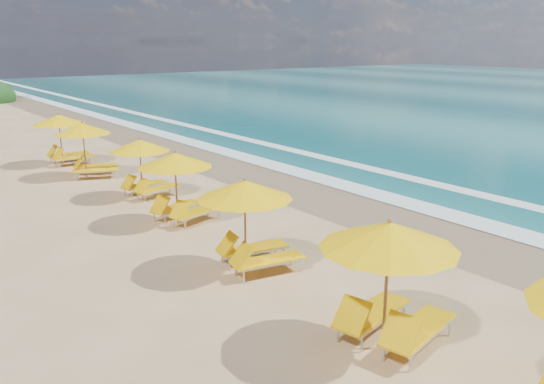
{
  "coord_description": "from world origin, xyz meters",
  "views": [
    {
      "loc": [
        -9.47,
        -12.5,
        5.42
      ],
      "look_at": [
        0.0,
        0.0,
        1.2
      ],
      "focal_mm": 36.94,
      "sensor_mm": 36.0,
      "label": 1
    }
  ],
  "objects": [
    {
      "name": "ground",
      "position": [
        0.0,
        0.0,
        0.0
      ],
      "size": [
        160.0,
        160.0,
        0.0
      ],
      "primitive_type": "plane",
      "color": "tan",
      "rests_on": "ground"
    },
    {
      "name": "station_6",
      "position": [
        -1.82,
        10.06,
        1.29
      ],
      "size": [
        2.99,
        2.96,
        2.3
      ],
      "rotation": [
        0.0,
        0.0,
        -0.4
      ],
      "color": "olive",
      "rests_on": "ground"
    },
    {
      "name": "station_2",
      "position": [
        -2.15,
        -6.4,
        1.4
      ],
      "size": [
        3.04,
        2.92,
        2.5
      ],
      "rotation": [
        0.0,
        0.0,
        0.22
      ],
      "color": "olive",
      "rests_on": "ground"
    },
    {
      "name": "station_5",
      "position": [
        -1.31,
        5.8,
        1.21
      ],
      "size": [
        2.58,
        2.46,
        2.17
      ],
      "rotation": [
        0.0,
        0.0,
        0.17
      ],
      "color": "olive",
      "rests_on": "ground"
    },
    {
      "name": "station_3",
      "position": [
        -2.11,
        -1.99,
        1.31
      ],
      "size": [
        2.82,
        2.7,
        2.34
      ],
      "rotation": [
        0.0,
        0.0,
        -0.19
      ],
      "color": "olive",
      "rests_on": "ground"
    },
    {
      "name": "wet_sand",
      "position": [
        4.0,
        0.0,
        0.01
      ],
      "size": [
        4.0,
        160.0,
        0.01
      ],
      "primitive_type": "cube",
      "color": "#7C674A",
      "rests_on": "ground"
    },
    {
      "name": "station_4",
      "position": [
        -1.7,
        2.4,
        1.28
      ],
      "size": [
        2.86,
        2.78,
        2.29
      ],
      "rotation": [
        0.0,
        0.0,
        0.28
      ],
      "color": "olive",
      "rests_on": "ground"
    },
    {
      "name": "surf_foam",
      "position": [
        6.7,
        0.0,
        0.03
      ],
      "size": [
        4.0,
        160.0,
        0.01
      ],
      "color": "white",
      "rests_on": "ground"
    },
    {
      "name": "station_7",
      "position": [
        -1.82,
        13.18,
        1.31
      ],
      "size": [
        2.53,
        2.33,
        2.34
      ],
      "rotation": [
        0.0,
        0.0,
        -0.01
      ],
      "color": "olive",
      "rests_on": "ground"
    }
  ]
}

